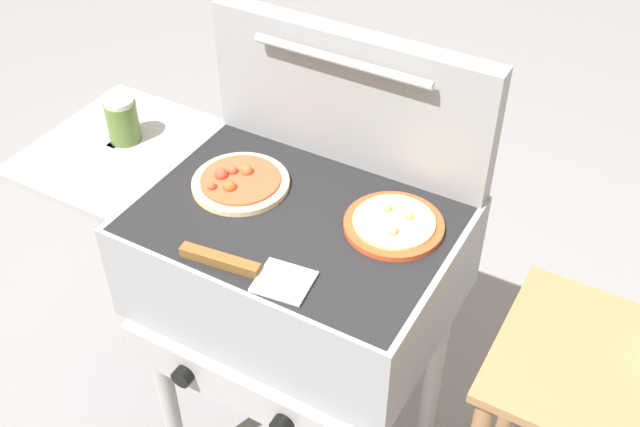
# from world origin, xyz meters

# --- Properties ---
(grill) EXTENTS (0.96, 0.53, 0.90)m
(grill) POSITION_xyz_m (-0.01, -0.00, 0.76)
(grill) COLOR gray
(grill) RESTS_ON ground_plane
(grill_lid_open) EXTENTS (0.63, 0.08, 0.30)m
(grill_lid_open) POSITION_xyz_m (0.00, 0.21, 1.05)
(grill_lid_open) COLOR gray
(grill_lid_open) RESTS_ON grill
(pizza_pepperoni) EXTENTS (0.20, 0.20, 0.04)m
(pizza_pepperoni) POSITION_xyz_m (-0.15, 0.02, 0.91)
(pizza_pepperoni) COLOR beige
(pizza_pepperoni) RESTS_ON grill
(pizza_cheese) EXTENTS (0.20, 0.20, 0.03)m
(pizza_cheese) POSITION_xyz_m (0.18, 0.05, 0.91)
(pizza_cheese) COLOR #C64723
(pizza_cheese) RESTS_ON grill
(sauce_jar) EXTENTS (0.07, 0.07, 0.11)m
(sauce_jar) POSITION_xyz_m (-0.47, 0.03, 0.95)
(sauce_jar) COLOR #4C6B2D
(sauce_jar) RESTS_ON grill
(spatula) EXTENTS (0.26, 0.10, 0.02)m
(spatula) POSITION_xyz_m (0.00, -0.19, 0.91)
(spatula) COLOR #B7BABF
(spatula) RESTS_ON grill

